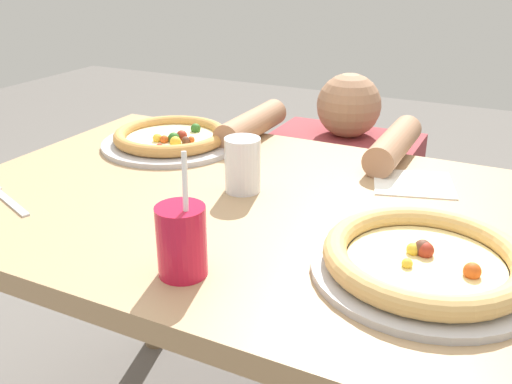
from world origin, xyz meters
name	(u,v)px	position (x,y,z in m)	size (l,w,h in m)	color
dining_table	(240,252)	(0.00, 0.00, 0.63)	(1.15, 0.81, 0.75)	tan
pizza_near	(425,261)	(0.38, -0.13, 0.77)	(0.34, 0.34, 0.05)	#B7B7BC
pizza_far	(171,138)	(-0.30, 0.21, 0.77)	(0.34, 0.34, 0.04)	#B7B7BC
drink_cup_colored	(182,241)	(0.06, -0.28, 0.81)	(0.07, 0.07, 0.19)	red
water_cup_clear	(243,164)	(-0.01, 0.04, 0.81)	(0.07, 0.07, 0.11)	silver
paper_napkin	(413,183)	(0.29, 0.22, 0.75)	(0.16, 0.14, 0.00)	white
fork	(4,197)	(-0.41, -0.21, 0.75)	(0.19, 0.09, 0.00)	silver
diner_seated	(339,238)	(0.03, 0.58, 0.39)	(0.44, 0.53, 0.89)	#333847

